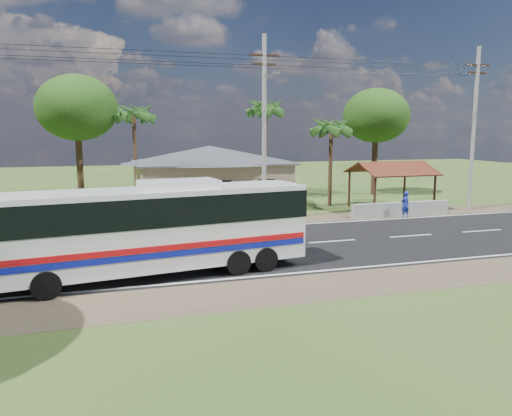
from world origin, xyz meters
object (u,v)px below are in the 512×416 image
Objects in this scene: motorcycle at (285,209)px; coach_bus at (155,223)px; person at (405,205)px; waiting_shed at (391,170)px.

coach_bus is at bearing 162.09° from motorcycle.
coach_bus is 18.32m from person.
motorcycle is (9.27, 11.18, -1.59)m from coach_bus.
coach_bus is (-17.48, -12.01, -0.66)m from waiting_shed.
coach_bus is 6.53× the size of motorcycle.
coach_bus is 14.61m from motorcycle.
waiting_shed is 2.86× the size of motorcycle.
waiting_shed is 0.44× the size of coach_bus.
waiting_shed is 3.04× the size of person.
motorcycle is (-8.21, -0.83, -2.25)m from waiting_shed.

